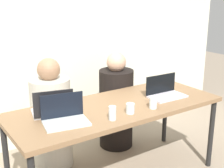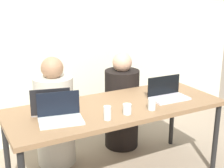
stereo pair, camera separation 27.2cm
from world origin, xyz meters
name	(u,v)px [view 2 (the right image)]	position (x,y,z in m)	size (l,w,h in m)	color
back_wall	(68,32)	(0.00, 1.18, 1.28)	(5.09, 0.10, 2.56)	beige
desk	(116,112)	(0.00, 0.00, 0.70)	(1.96, 0.77, 0.76)	olive
person_on_left	(55,117)	(-0.39, 0.58, 0.50)	(0.44, 0.44, 1.13)	#BBB6A8
person_on_right	(122,106)	(0.39, 0.58, 0.49)	(0.44, 0.44, 1.10)	black
laptop_front_left	(60,115)	(-0.55, -0.09, 0.80)	(0.38, 0.28, 0.22)	silver
laptop_back_left	(50,107)	(-0.57, 0.12, 0.81)	(0.37, 0.31, 0.23)	#AFB1B6
laptop_front_right	(168,94)	(0.53, -0.06, 0.80)	(0.36, 0.24, 0.20)	silver
water_glass_right	(152,105)	(0.22, -0.24, 0.80)	(0.07, 0.07, 0.10)	silver
water_glass_center	(127,110)	(-0.02, -0.22, 0.79)	(0.07, 0.07, 0.09)	silver
water_glass_left	(107,114)	(-0.22, -0.25, 0.81)	(0.06, 0.06, 0.11)	silver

